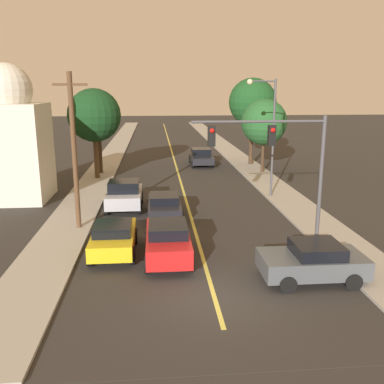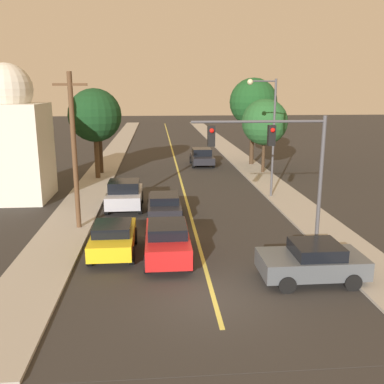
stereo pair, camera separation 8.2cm
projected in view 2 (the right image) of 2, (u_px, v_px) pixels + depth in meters
The scene contains 18 objects.
ground_plane at pixel (214, 298), 14.53m from camera, with size 200.00×200.00×0.00m, color #2D2B28.
road_surface at pixel (172, 150), 49.39m from camera, with size 10.43×80.00×0.01m.
sidewalk_left at pixel (116, 150), 48.85m from camera, with size 2.50×80.00×0.12m.
sidewalk_right at pixel (227, 149), 49.91m from camera, with size 2.50×80.00×0.12m.
car_near_lane_front at pixel (167, 240), 17.68m from camera, with size 1.90×4.28×1.60m.
car_near_lane_second at pixel (164, 205), 23.49m from camera, with size 1.88×4.02×1.33m.
car_outer_lane_front at pixel (113, 237), 18.25m from camera, with size 1.89×3.91×1.40m.
car_outer_lane_second at pixel (125, 194), 25.09m from camera, with size 2.10×3.82×1.72m.
car_far_oncoming at pixel (202, 157), 39.46m from camera, with size 2.05×4.15×1.55m.
car_crossing_right at pixel (312, 261), 15.72m from camera, with size 3.80×2.07×1.45m.
traffic_signal_mast at pixel (278, 151), 19.02m from camera, with size 6.04×0.42×5.66m.
streetlamp_right at pixel (268, 123), 26.74m from camera, with size 1.86×0.36×7.40m.
utility_pole_left at pixel (74, 149), 20.69m from camera, with size 1.60×0.24×7.60m.
tree_left_near at pixel (95, 116), 32.43m from camera, with size 4.03×4.03×6.85m.
tree_left_far at pixel (98, 116), 34.52m from camera, with size 2.51×2.51×5.99m.
tree_right_near at pixel (253, 102), 38.39m from camera, with size 4.27×4.27×7.76m.
tree_right_far at pixel (265, 122), 34.87m from camera, with size 3.74×3.74×6.01m.
domed_building_left at pixel (11, 139), 26.63m from camera, with size 4.25×4.25×8.46m.
Camera 2 is at (-1.85, -13.16, 6.94)m, focal length 40.00 mm.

